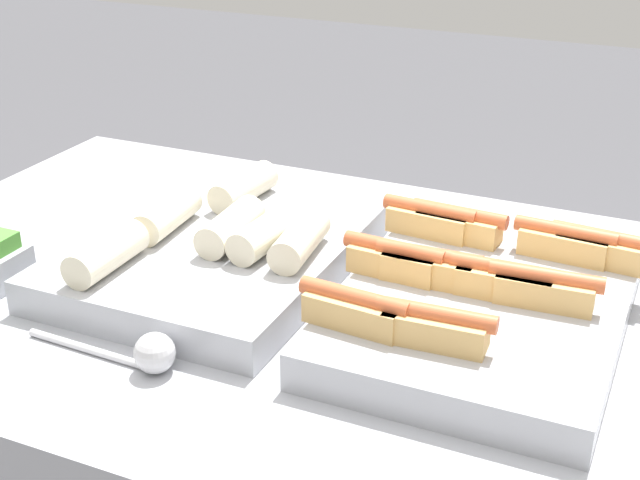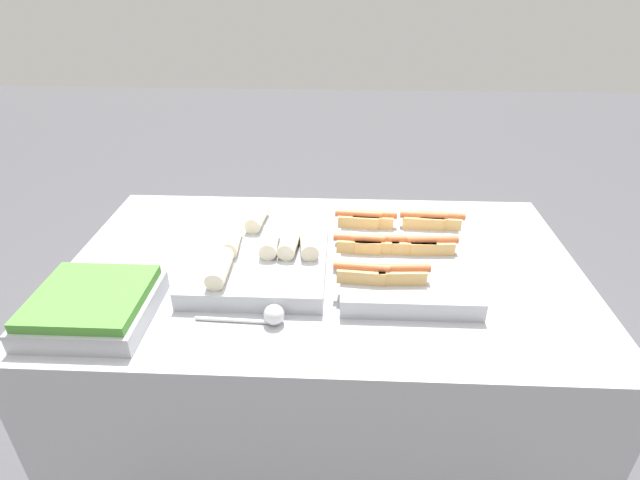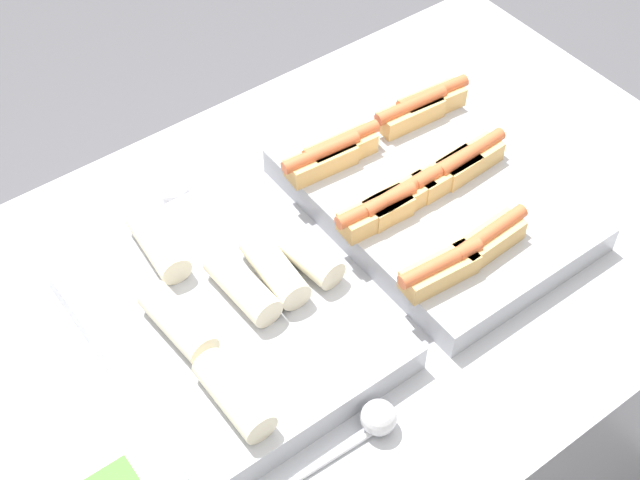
{
  "view_description": "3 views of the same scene",
  "coord_description": "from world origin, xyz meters",
  "px_view_note": "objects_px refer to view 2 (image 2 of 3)",
  "views": [
    {
      "loc": [
        0.44,
        -1.0,
        1.5
      ],
      "look_at": [
        -0.01,
        0.0,
        0.99
      ],
      "focal_mm": 50.0,
      "sensor_mm": 36.0,
      "label": 1
    },
    {
      "loc": [
        0.05,
        -1.19,
        1.67
      ],
      "look_at": [
        -0.01,
        0.0,
        0.99
      ],
      "focal_mm": 28.0,
      "sensor_mm": 36.0,
      "label": 2
    },
    {
      "loc": [
        -0.53,
        -0.7,
        1.99
      ],
      "look_at": [
        -0.01,
        0.0,
        0.99
      ],
      "focal_mm": 50.0,
      "sensor_mm": 36.0,
      "label": 3
    }
  ],
  "objects_px": {
    "tray_wraps": "(261,253)",
    "tray_side_front": "(93,305)",
    "tray_hotdogs": "(401,254)",
    "serving_spoon_near": "(269,315)",
    "serving_spoon_far": "(289,214)"
  },
  "relations": [
    {
      "from": "tray_wraps",
      "to": "tray_side_front",
      "type": "relative_size",
      "value": 1.65
    },
    {
      "from": "tray_hotdogs",
      "to": "serving_spoon_far",
      "type": "bearing_deg",
      "value": 143.03
    },
    {
      "from": "tray_hotdogs",
      "to": "tray_wraps",
      "type": "distance_m",
      "value": 0.39
    },
    {
      "from": "tray_wraps",
      "to": "serving_spoon_far",
      "type": "xyz_separation_m",
      "value": [
        0.05,
        0.26,
        -0.01
      ]
    },
    {
      "from": "serving_spoon_near",
      "to": "serving_spoon_far",
      "type": "height_order",
      "value": "same"
    },
    {
      "from": "tray_hotdogs",
      "to": "tray_wraps",
      "type": "bearing_deg",
      "value": -178.94
    },
    {
      "from": "tray_hotdogs",
      "to": "tray_side_front",
      "type": "height_order",
      "value": "tray_hotdogs"
    },
    {
      "from": "tray_wraps",
      "to": "serving_spoon_near",
      "type": "xyz_separation_m",
      "value": [
        0.06,
        -0.26,
        -0.01
      ]
    },
    {
      "from": "tray_wraps",
      "to": "tray_side_front",
      "type": "height_order",
      "value": "tray_wraps"
    },
    {
      "from": "tray_side_front",
      "to": "serving_spoon_far",
      "type": "distance_m",
      "value": 0.67
    },
    {
      "from": "tray_side_front",
      "to": "serving_spoon_far",
      "type": "relative_size",
      "value": 1.37
    },
    {
      "from": "tray_wraps",
      "to": "tray_side_front",
      "type": "xyz_separation_m",
      "value": [
        -0.37,
        -0.26,
        0.0
      ]
    },
    {
      "from": "tray_wraps",
      "to": "serving_spoon_far",
      "type": "bearing_deg",
      "value": 79.0
    },
    {
      "from": "tray_hotdogs",
      "to": "tray_wraps",
      "type": "xyz_separation_m",
      "value": [
        -0.39,
        -0.01,
        -0.0
      ]
    },
    {
      "from": "serving_spoon_near",
      "to": "tray_hotdogs",
      "type": "bearing_deg",
      "value": 38.86
    }
  ]
}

